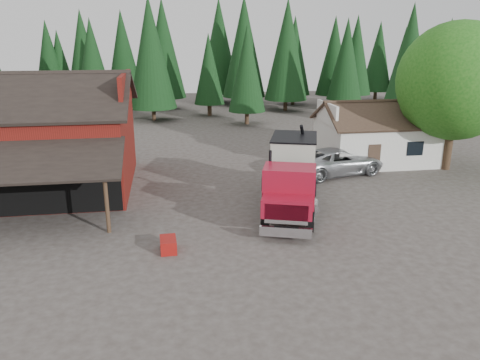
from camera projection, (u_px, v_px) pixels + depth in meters
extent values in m
plane|color=#3F3731|center=(229.00, 243.00, 21.57)|extent=(120.00, 120.00, 0.00)
cube|color=maroon|center=(29.00, 149.00, 28.63)|extent=(12.00, 10.00, 5.00)
cube|color=black|center=(8.00, 96.00, 25.24)|extent=(12.80, 5.53, 2.35)
cube|color=black|center=(33.00, 87.00, 29.96)|extent=(12.80, 5.53, 2.35)
cube|color=maroon|center=(125.00, 90.00, 28.50)|extent=(0.25, 7.00, 2.00)
cylinder|color=#382619|center=(107.00, 205.00, 22.30)|extent=(0.20, 0.20, 2.80)
cube|color=black|center=(4.00, 181.00, 24.01)|extent=(11.70, 0.08, 3.90)
cube|color=silver|center=(376.00, 141.00, 35.33)|extent=(8.00, 6.00, 3.00)
cube|color=#38281E|center=(388.00, 115.00, 33.26)|extent=(8.60, 3.42, 1.80)
cube|color=#38281E|center=(370.00, 109.00, 36.09)|extent=(8.60, 3.42, 1.80)
cube|color=silver|center=(327.00, 113.00, 34.08)|extent=(0.20, 4.20, 1.50)
cube|color=silver|center=(429.00, 111.00, 35.27)|extent=(0.20, 4.20, 1.50)
cube|color=#38281E|center=(374.00, 159.00, 32.41)|extent=(0.90, 0.06, 2.00)
cube|color=black|center=(415.00, 149.00, 32.68)|extent=(1.20, 0.06, 1.00)
cylinder|color=#382619|center=(448.00, 147.00, 33.07)|extent=(0.60, 0.60, 3.20)
sphere|color=#195714|center=(457.00, 81.00, 31.71)|extent=(8.00, 8.00, 8.00)
sphere|color=#195714|center=(432.00, 98.00, 32.64)|extent=(4.40, 4.40, 4.40)
sphere|color=#195714|center=(476.00, 96.00, 31.37)|extent=(4.80, 4.80, 4.80)
cylinder|color=#382619|center=(247.00, 117.00, 50.55)|extent=(0.44, 0.44, 1.60)
cone|color=black|center=(247.00, 68.00, 49.05)|extent=(3.96, 3.96, 9.00)
cylinder|color=#382619|center=(403.00, 119.00, 49.15)|extent=(0.44, 0.44, 1.60)
cone|color=black|center=(409.00, 59.00, 47.36)|extent=(4.84, 4.84, 11.00)
cylinder|color=#382619|center=(154.00, 113.00, 52.83)|extent=(0.44, 0.44, 1.60)
cone|color=black|center=(151.00, 53.00, 50.89)|extent=(5.28, 5.28, 12.00)
cylinder|color=black|center=(265.00, 218.00, 22.98)|extent=(0.70, 1.20, 1.15)
cylinder|color=black|center=(310.00, 220.00, 22.66)|extent=(0.70, 1.20, 1.15)
cylinder|color=black|center=(274.00, 187.00, 27.70)|extent=(0.70, 1.20, 1.15)
cylinder|color=black|center=(312.00, 189.00, 27.37)|extent=(0.70, 1.20, 1.15)
cylinder|color=black|center=(276.00, 180.00, 29.08)|extent=(0.70, 1.20, 1.15)
cylinder|color=black|center=(312.00, 181.00, 28.75)|extent=(0.70, 1.20, 1.15)
cube|color=black|center=(292.00, 190.00, 25.84)|extent=(3.85, 8.87, 0.42)
cube|color=silver|center=(286.00, 232.00, 21.30)|extent=(2.34, 0.92, 0.47)
cube|color=silver|center=(286.00, 214.00, 21.15)|extent=(1.91, 0.71, 0.94)
cube|color=maroon|center=(287.00, 206.00, 21.70)|extent=(2.65, 2.01, 0.88)
cube|color=maroon|center=(289.00, 186.00, 22.80)|extent=(2.92, 2.45, 1.93)
cube|color=black|center=(288.00, 185.00, 21.93)|extent=(2.11, 0.75, 0.94)
cylinder|color=black|center=(270.00, 168.00, 23.68)|extent=(0.18, 0.18, 1.87)
cube|color=black|center=(290.00, 181.00, 23.80)|extent=(2.46, 0.91, 1.67)
cube|color=black|center=(293.00, 177.00, 27.14)|extent=(4.39, 6.56, 0.17)
cube|color=beige|center=(294.00, 152.00, 26.68)|extent=(3.34, 4.01, 1.67)
cone|color=beige|center=(293.00, 169.00, 26.99)|extent=(2.88, 2.88, 0.73)
cube|color=black|center=(294.00, 137.00, 26.43)|extent=(3.47, 4.14, 0.08)
cylinder|color=black|center=(305.00, 148.00, 28.00)|extent=(1.41, 2.03, 3.18)
cube|color=maroon|center=(285.00, 161.00, 29.50)|extent=(0.85, 0.98, 0.47)
cylinder|color=silver|center=(313.00, 206.00, 23.63)|extent=(0.88, 1.17, 0.58)
imported|color=#AEB1B6|center=(338.00, 161.00, 32.06)|extent=(7.00, 4.44, 1.80)
cube|color=maroon|center=(168.00, 245.00, 20.64)|extent=(0.74, 1.12, 0.60)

